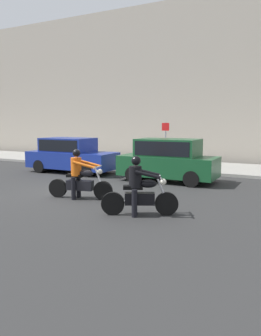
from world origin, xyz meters
The scene contains 8 objects.
ground_plane centered at (0.00, 0.00, 0.00)m, with size 80.00×80.00×0.00m, color #2D2D2D.
sidewalk_slab centered at (0.00, 8.00, 0.07)m, with size 40.00×4.40×0.14m, color #99968E.
building_facade centered at (0.00, 11.40, 4.98)m, with size 40.00×1.40×9.96m, color #A89E8E.
motorcycle_with_rider_orange_stripe centered at (0.85, -0.92, 0.66)m, with size 2.19×0.79×1.62m.
motorcycle_with_rider_black_leather centered at (3.43, -1.81, 0.66)m, with size 1.91×1.08×1.60m.
parked_sedan_cobalt_blue centered at (-2.98, 3.65, 0.88)m, with size 4.52×1.82×1.72m.
parked_hatchback_forest_green centered at (2.26, 3.42, 0.94)m, with size 4.08×1.76×1.80m.
street_sign_post centered at (0.26, 8.25, 1.57)m, with size 0.44×0.08×2.35m.
Camera 1 is at (7.24, -9.73, 2.48)m, focal length 35.83 mm.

